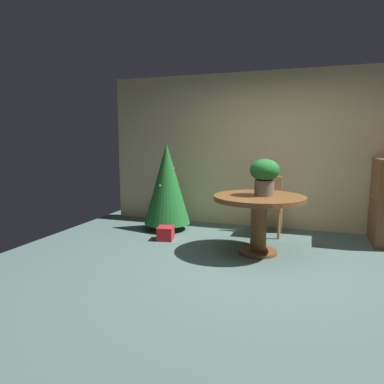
{
  "coord_description": "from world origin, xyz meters",
  "views": [
    {
      "loc": [
        0.52,
        -3.85,
        1.47
      ],
      "look_at": [
        -0.9,
        0.33,
        0.82
      ],
      "focal_mm": 33.0,
      "sensor_mm": 36.0,
      "label": 1
    }
  ],
  "objects": [
    {
      "name": "back_wall_panel",
      "position": [
        0.0,
        2.2,
        1.3
      ],
      "size": [
        6.0,
        0.1,
        2.6
      ],
      "primitive_type": "cube",
      "color": "beige",
      "rests_on": "ground_plane"
    },
    {
      "name": "holiday_tree",
      "position": [
        -1.72,
        1.46,
        0.77
      ],
      "size": [
        0.76,
        0.76,
        1.43
      ],
      "color": "brown",
      "rests_on": "ground_plane"
    },
    {
      "name": "round_dining_table",
      "position": [
        -0.1,
        0.67,
        0.59
      ],
      "size": [
        1.18,
        1.18,
        0.77
      ],
      "color": "brown",
      "rests_on": "ground_plane"
    },
    {
      "name": "flower_vase",
      "position": [
        -0.04,
        0.7,
        1.04
      ],
      "size": [
        0.38,
        0.38,
        0.47
      ],
      "color": "#665B51",
      "rests_on": "round_dining_table"
    },
    {
      "name": "ground_plane",
      "position": [
        0.0,
        0.0,
        0.0
      ],
      "size": [
        6.6,
        6.6,
        0.0
      ],
      "primitive_type": "plane",
      "color": "#4C6660"
    },
    {
      "name": "wooden_chair_far",
      "position": [
        -0.1,
        1.71,
        0.51
      ],
      "size": [
        0.43,
        0.41,
        0.91
      ],
      "color": "#B27F4C",
      "rests_on": "ground_plane"
    },
    {
      "name": "gift_box_red",
      "position": [
        -1.5,
        0.87,
        0.1
      ],
      "size": [
        0.27,
        0.3,
        0.2
      ],
      "color": "red",
      "rests_on": "ground_plane"
    }
  ]
}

